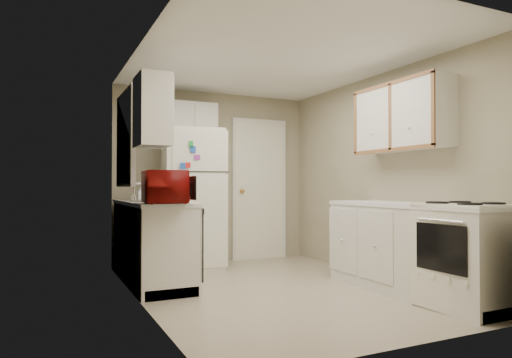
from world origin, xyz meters
name	(u,v)px	position (x,y,z in m)	size (l,w,h in m)	color
floor	(276,289)	(0.00, 0.00, 0.00)	(3.80, 3.80, 0.00)	#C1B399
ceiling	(276,59)	(0.00, 0.00, 2.40)	(3.80, 3.80, 0.00)	white
wall_left	(141,172)	(-1.40, 0.00, 1.20)	(3.80, 3.80, 0.00)	tan
wall_right	(382,175)	(1.40, 0.00, 1.20)	(3.80, 3.80, 0.00)	tan
wall_back	(214,177)	(0.00, 1.90, 1.20)	(2.80, 2.80, 0.00)	tan
wall_front	(409,166)	(0.00, -1.90, 1.20)	(2.80, 2.80, 0.00)	tan
left_counter	(152,241)	(-1.10, 0.90, 0.45)	(0.60, 1.80, 0.90)	silver
dishwasher	(193,242)	(-0.81, 0.30, 0.49)	(0.03, 0.58, 0.72)	black
sink	(149,204)	(-1.10, 1.05, 0.86)	(0.54, 0.74, 0.16)	gray
microwave	(165,188)	(-1.15, 0.11, 1.05)	(0.31, 0.57, 0.38)	#970E0C
soap_bottle	(140,192)	(-1.14, 1.39, 1.00)	(0.07, 0.07, 0.16)	white
window_blinds	(126,139)	(-1.36, 1.05, 1.60)	(0.10, 0.98, 1.08)	silver
upper_cabinet_left	(152,111)	(-1.25, 0.22, 1.80)	(0.30, 0.45, 0.70)	silver
refrigerator	(192,198)	(-0.43, 1.58, 0.91)	(0.75, 0.73, 1.81)	white
cabinet_over_fridge	(190,118)	(-0.40, 1.75, 2.00)	(0.70, 0.30, 0.40)	silver
interior_door	(260,189)	(0.70, 1.86, 1.02)	(0.86, 0.06, 2.08)	white
right_counter	(413,249)	(1.10, -0.80, 0.45)	(0.60, 2.00, 0.90)	silver
stove	(465,261)	(1.09, -1.42, 0.42)	(0.57, 0.70, 0.85)	white
upper_cabinet_right	(402,118)	(1.25, -0.50, 1.80)	(0.30, 1.20, 0.70)	silver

